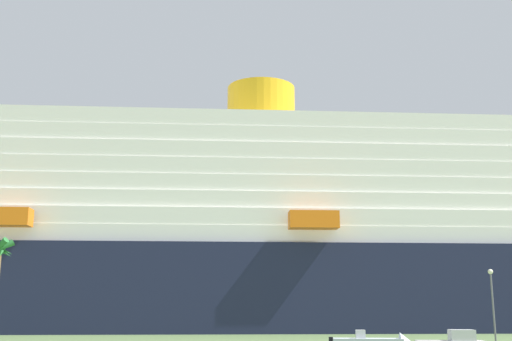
{
  "coord_description": "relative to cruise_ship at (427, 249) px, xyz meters",
  "views": [
    {
      "loc": [
        -11.5,
        -65.23,
        3.95
      ],
      "look_at": [
        -4.99,
        32.9,
        25.45
      ],
      "focal_mm": 44.42,
      "sensor_mm": 36.0,
      "label": 1
    }
  ],
  "objects": [
    {
      "name": "ground_plane",
      "position": [
        -29.76,
        -25.27,
        -15.22
      ],
      "size": [
        600.0,
        600.0,
        0.0
      ],
      "primitive_type": "plane",
      "color": "#567042"
    },
    {
      "name": "cruise_ship",
      "position": [
        0.0,
        0.0,
        0.0
      ],
      "size": [
        251.33,
        42.0,
        58.67
      ],
      "color": "#191E38",
      "rests_on": "ground_plane"
    },
    {
      "name": "street_lamp",
      "position": [
        -10.37,
        -50.97,
        -9.86
      ],
      "size": [
        0.56,
        0.56,
        8.26
      ],
      "color": "slate",
      "rests_on": "ground_plane"
    }
  ]
}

